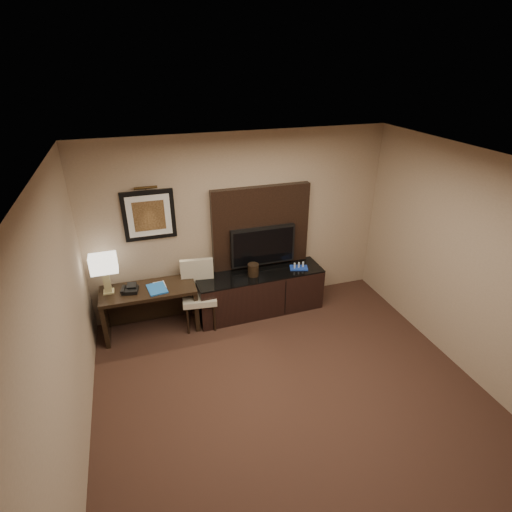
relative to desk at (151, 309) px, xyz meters
name	(u,v)px	position (x,y,z in m)	size (l,w,h in m)	color
floor	(304,418)	(1.45, -2.15, -0.35)	(4.50, 5.00, 0.01)	#331D17
ceiling	(322,181)	(1.45, -2.15, 2.35)	(4.50, 5.00, 0.01)	silver
wall_back	(241,224)	(1.45, 0.35, 1.00)	(4.50, 0.01, 2.70)	#9F876C
wall_left	(56,368)	(-0.80, -2.15, 1.00)	(0.01, 5.00, 2.70)	#9F876C
wall_right	(496,282)	(3.70, -2.15, 1.00)	(0.01, 5.00, 2.70)	#9F876C
desk	(151,309)	(0.00, 0.00, 0.00)	(1.30, 0.56, 0.70)	black
credenza	(260,292)	(1.65, 0.00, -0.02)	(1.93, 0.54, 0.67)	black
tv_wall_panel	(261,228)	(1.75, 0.29, 0.92)	(1.50, 0.12, 1.30)	black
tv	(263,246)	(1.75, 0.19, 0.67)	(1.00, 0.08, 0.60)	black
artwork	(149,215)	(0.15, 0.33, 1.30)	(0.70, 0.04, 0.70)	black
picture_light	(146,188)	(0.15, 0.29, 1.70)	(0.04, 0.04, 0.30)	#3E2B13
desk_chair	(199,296)	(0.69, -0.09, 0.15)	(0.47, 0.55, 0.99)	beige
table_lamp	(105,274)	(-0.51, 0.07, 0.63)	(0.35, 0.20, 0.57)	tan
desk_phone	(130,288)	(-0.23, -0.01, 0.40)	(0.21, 0.19, 0.11)	black
blue_folder	(157,289)	(0.12, -0.06, 0.36)	(0.24, 0.32, 0.02)	#1A59AE
book	(153,281)	(0.09, 0.01, 0.46)	(0.16, 0.02, 0.21)	tan
ice_bucket	(253,270)	(1.53, -0.03, 0.41)	(0.17, 0.17, 0.19)	black
minibar_tray	(299,266)	(2.26, -0.04, 0.37)	(0.27, 0.16, 0.10)	#1B3DB1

